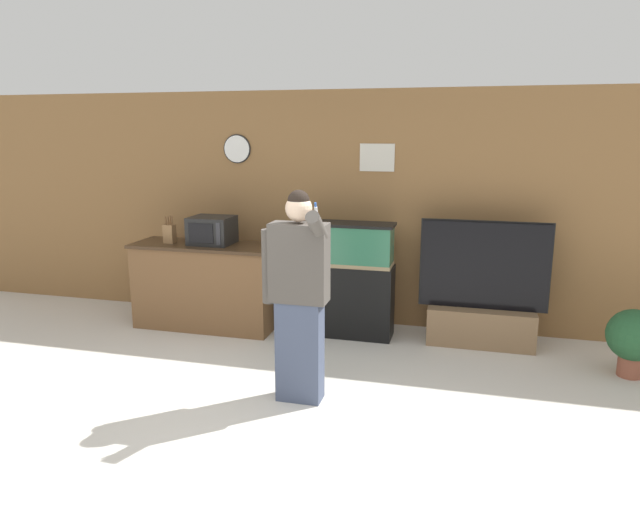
{
  "coord_description": "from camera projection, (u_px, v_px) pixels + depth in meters",
  "views": [
    {
      "loc": [
        1.36,
        -3.28,
        2.16
      ],
      "look_at": [
        0.09,
        1.61,
        1.05
      ],
      "focal_mm": 32.0,
      "sensor_mm": 36.0,
      "label": 1
    }
  ],
  "objects": [
    {
      "name": "aquarium_on_stand",
      "position": [
        343.0,
        279.0,
        6.06
      ],
      "size": [
        1.08,
        0.36,
        1.23
      ],
      "color": "black",
      "rests_on": "ground_plane"
    },
    {
      "name": "wall_back_paneled",
      "position": [
        342.0,
        209.0,
        6.41
      ],
      "size": [
        10.0,
        0.08,
        2.6
      ],
      "color": "olive",
      "rests_on": "ground_plane"
    },
    {
      "name": "tv_on_stand",
      "position": [
        481.0,
        309.0,
        5.83
      ],
      "size": [
        1.29,
        0.4,
        1.29
      ],
      "color": "brown",
      "rests_on": "ground_plane"
    },
    {
      "name": "ground_plane",
      "position": [
        249.0,
        454.0,
        3.9
      ],
      "size": [
        18.0,
        18.0,
        0.0
      ],
      "primitive_type": "plane",
      "color": "beige"
    },
    {
      "name": "microwave",
      "position": [
        212.0,
        230.0,
        6.23
      ],
      "size": [
        0.45,
        0.4,
        0.3
      ],
      "color": "black",
      "rests_on": "counter_island"
    },
    {
      "name": "counter_island",
      "position": [
        206.0,
        285.0,
        6.35
      ],
      "size": [
        1.59,
        0.59,
        0.95
      ],
      "color": "brown",
      "rests_on": "ground_plane"
    },
    {
      "name": "knife_block",
      "position": [
        169.0,
        233.0,
        6.28
      ],
      "size": [
        0.11,
        0.1,
        0.31
      ],
      "color": "olive",
      "rests_on": "counter_island"
    },
    {
      "name": "person_standing",
      "position": [
        298.0,
        294.0,
        4.51
      ],
      "size": [
        0.54,
        0.41,
        1.72
      ],
      "color": "#424C66",
      "rests_on": "ground_plane"
    },
    {
      "name": "potted_plant",
      "position": [
        634.0,
        338.0,
        5.06
      ],
      "size": [
        0.46,
        0.46,
        0.62
      ],
      "color": "brown",
      "rests_on": "ground_plane"
    }
  ]
}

